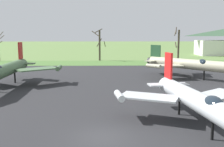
% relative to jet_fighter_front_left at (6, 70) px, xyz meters
% --- Properties ---
extents(ground_plane, '(600.00, 600.00, 0.00)m').
position_rel_jet_fighter_front_left_xyz_m(ground_plane, '(12.63, -16.71, -2.37)').
color(ground_plane, '#607F42').
extents(asphalt_apron, '(82.61, 51.38, 0.05)m').
position_rel_jet_fighter_front_left_xyz_m(asphalt_apron, '(12.63, -1.30, -2.35)').
color(asphalt_apron, '#28282B').
rests_on(asphalt_apron, ground).
extents(grass_verge_strip, '(142.61, 12.00, 0.06)m').
position_rel_jet_fighter_front_left_xyz_m(grass_verge_strip, '(12.63, 30.40, -2.34)').
color(grass_verge_strip, '#4C7435').
rests_on(grass_verge_strip, ground).
extents(jet_fighter_front_left, '(13.35, 17.26, 5.73)m').
position_rel_jet_fighter_front_left_xyz_m(jet_fighter_front_left, '(0.00, 0.00, 0.00)').
color(jet_fighter_front_left, '#4C6B47').
rests_on(jet_fighter_front_left, ground).
extents(jet_fighter_rear_center, '(12.97, 13.71, 5.11)m').
position_rel_jet_fighter_front_left_xyz_m(jet_fighter_rear_center, '(25.72, 6.96, -0.06)').
color(jet_fighter_rear_center, '#B7B293').
rests_on(jet_fighter_rear_center, ground).
extents(jet_fighter_rear_left, '(11.08, 15.02, 5.13)m').
position_rel_jet_fighter_front_left_xyz_m(jet_fighter_rear_left, '(19.35, -14.97, -0.31)').
color(jet_fighter_rear_left, silver).
rests_on(jet_fighter_rear_left, ground).
extents(bare_tree_left_of_center, '(3.81, 3.66, 8.72)m').
position_rel_jet_fighter_front_left_xyz_m(bare_tree_left_of_center, '(11.13, 37.20, 2.17)').
color(bare_tree_left_of_center, '#42382D').
rests_on(bare_tree_left_of_center, ground).
extents(bare_tree_center, '(1.58, 2.04, 8.96)m').
position_rel_jet_fighter_front_left_xyz_m(bare_tree_center, '(31.37, 32.80, 2.12)').
color(bare_tree_center, '#42382D').
rests_on(bare_tree_center, ground).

